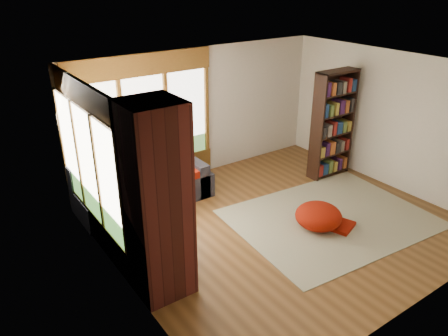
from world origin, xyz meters
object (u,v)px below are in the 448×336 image
area_rug (330,218)px  sectional_sofa (130,199)px  dog_tan (125,168)px  bookshelf (333,125)px  dog_brindle (111,190)px  brick_chimney (157,203)px  pouf (318,216)px

area_rug → sectional_sofa: bearing=142.7°
dog_tan → bookshelf: bearing=-34.4°
dog_brindle → area_rug: bearing=-118.2°
dog_brindle → brick_chimney: bearing=179.8°
bookshelf → dog_brindle: bookshelf is taller
pouf → dog_tan: (-2.32, 2.42, 0.57)m
brick_chimney → pouf: 3.03m
brick_chimney → sectional_sofa: 2.32m
bookshelf → dog_tan: bearing=165.3°
dog_tan → brick_chimney: bearing=-122.2°
dog_brindle → dog_tan: bearing=-38.3°
area_rug → pouf: bearing=-170.6°
sectional_sofa → area_rug: bearing=-41.5°
pouf → dog_tan: size_ratio=0.75×
brick_chimney → bookshelf: size_ratio=1.19×
brick_chimney → pouf: bearing=-2.5°
dog_tan → dog_brindle: (-0.50, -0.63, -0.03)m
sectional_sofa → dog_brindle: dog_brindle is taller
sectional_sofa → dog_tan: size_ratio=2.14×
pouf → bookshelf: bearing=38.5°
sectional_sofa → bookshelf: bearing=-15.4°
brick_chimney → area_rug: (3.21, -0.06, -1.29)m
area_rug → dog_tan: 3.67m
dog_tan → area_rug: bearing=-60.8°
sectional_sofa → pouf: bearing=-46.5°
sectional_sofa → dog_tan: 0.55m
pouf → brick_chimney: bearing=177.5°
brick_chimney → pouf: size_ratio=3.37×
brick_chimney → area_rug: size_ratio=0.79×
pouf → dog_brindle: size_ratio=0.91×
brick_chimney → dog_tan: 2.41m
dog_tan → dog_brindle: bearing=-148.2°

